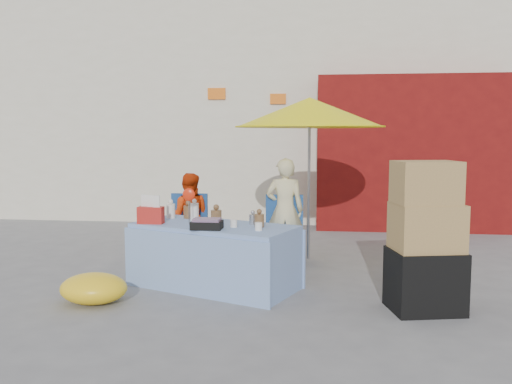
# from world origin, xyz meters

# --- Properties ---
(ground) EXTENTS (80.00, 80.00, 0.00)m
(ground) POSITION_xyz_m (0.00, 0.00, 0.00)
(ground) COLOR slate
(ground) RESTS_ON ground
(backdrop) EXTENTS (14.00, 8.00, 7.80)m
(backdrop) POSITION_xyz_m (0.52, 7.52, 3.10)
(backdrop) COLOR silver
(backdrop) RESTS_ON ground
(market_table) EXTENTS (1.93, 1.42, 1.06)m
(market_table) POSITION_xyz_m (-0.47, 0.38, 0.35)
(market_table) COLOR #8098CD
(market_table) RESTS_ON ground
(chair_left) EXTENTS (0.50, 0.49, 0.85)m
(chair_left) POSITION_xyz_m (-1.05, 1.53, 0.26)
(chair_left) COLOR #1E498D
(chair_left) RESTS_ON ground
(chair_right) EXTENTS (0.50, 0.49, 0.85)m
(chair_right) POSITION_xyz_m (0.20, 1.53, 0.26)
(chair_right) COLOR #1E498D
(chair_right) RESTS_ON ground
(vendor_orange) EXTENTS (0.56, 0.45, 1.12)m
(vendor_orange) POSITION_xyz_m (-1.05, 1.67, 0.56)
(vendor_orange) COLOR red
(vendor_orange) RESTS_ON ground
(vendor_beige) EXTENTS (0.50, 0.34, 1.32)m
(vendor_beige) POSITION_xyz_m (0.20, 1.67, 0.66)
(vendor_beige) COLOR beige
(vendor_beige) RESTS_ON ground
(umbrella) EXTENTS (1.90, 1.90, 2.09)m
(umbrella) POSITION_xyz_m (0.50, 1.82, 1.89)
(umbrella) COLOR gray
(umbrella) RESTS_ON ground
(box_stack) EXTENTS (0.72, 0.63, 1.38)m
(box_stack) POSITION_xyz_m (1.60, -0.18, 0.64)
(box_stack) COLOR black
(box_stack) RESTS_ON ground
(tarp_bundle) EXTENTS (0.72, 0.61, 0.29)m
(tarp_bundle) POSITION_xyz_m (-1.51, -0.32, 0.15)
(tarp_bundle) COLOR yellow
(tarp_bundle) RESTS_ON ground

